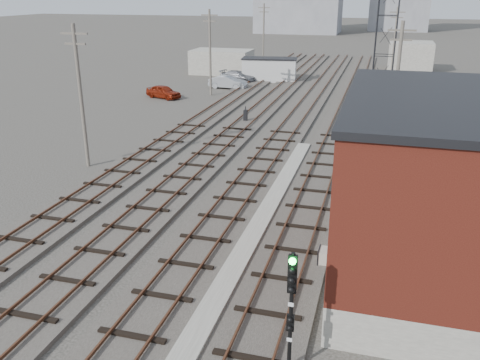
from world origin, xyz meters
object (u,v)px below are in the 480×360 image
at_px(signal_mast, 291,305).
at_px(car_silver, 228,82).
at_px(car_red, 163,92).
at_px(car_grey, 238,76).
at_px(site_trailer, 269,69).
at_px(switch_stand, 245,116).

height_order(signal_mast, car_silver, signal_mast).
bearing_deg(car_silver, car_red, 150.05).
bearing_deg(car_silver, car_grey, 5.94).
relative_size(site_trailer, car_red, 1.77).
distance_m(switch_stand, car_grey, 21.12).
relative_size(car_red, car_grey, 0.87).
xyz_separation_m(signal_mast, car_grey, (-15.71, 49.60, -1.70)).
bearing_deg(car_silver, site_trailer, -24.38).
bearing_deg(car_red, site_trailer, -11.27).
xyz_separation_m(site_trailer, car_silver, (-3.50, -6.42, -0.72)).
distance_m(site_trailer, car_grey, 4.05).
bearing_deg(car_red, car_silver, -13.79).
bearing_deg(signal_mast, switch_stand, 107.54).
distance_m(signal_mast, car_red, 42.74).
height_order(signal_mast, car_red, signal_mast).
bearing_deg(switch_stand, car_silver, 111.85).
distance_m(car_red, car_silver, 8.84).
height_order(site_trailer, car_silver, site_trailer).
distance_m(signal_mast, car_grey, 52.05).
height_order(switch_stand, site_trailer, site_trailer).
distance_m(site_trailer, car_silver, 7.35).
distance_m(signal_mast, car_silver, 47.42).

